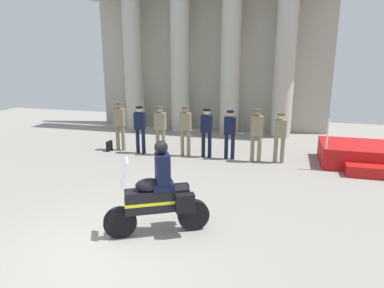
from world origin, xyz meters
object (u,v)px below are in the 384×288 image
at_px(officer_in_row_0, 120,122).
at_px(officer_in_row_4, 207,129).
at_px(reviewing_stand, 366,156).
at_px(officer_in_row_7, 280,134).
at_px(officer_in_row_6, 257,131).
at_px(officer_in_row_2, 160,127).
at_px(officer_in_row_3, 185,127).
at_px(officer_in_row_1, 140,126).
at_px(briefcase_on_ground, 109,146).
at_px(officer_in_row_5, 230,131).
at_px(motorcycle_with_rider, 161,196).

relative_size(officer_in_row_0, officer_in_row_4, 1.06).
bearing_deg(reviewing_stand, officer_in_row_7, -171.69).
height_order(officer_in_row_0, officer_in_row_6, officer_in_row_0).
distance_m(reviewing_stand, officer_in_row_6, 3.53).
relative_size(reviewing_stand, officer_in_row_2, 1.61).
bearing_deg(officer_in_row_3, officer_in_row_2, 5.20).
relative_size(officer_in_row_1, officer_in_row_2, 0.98).
bearing_deg(officer_in_row_4, officer_in_row_7, 178.81).
bearing_deg(reviewing_stand, briefcase_on_ground, -176.57).
bearing_deg(officer_in_row_2, officer_in_row_7, -178.98).
xyz_separation_m(officer_in_row_1, briefcase_on_ground, (-1.24, -0.01, -0.81)).
bearing_deg(officer_in_row_1, officer_in_row_0, -12.65).
bearing_deg(officer_in_row_4, reviewing_stand, -176.64).
bearing_deg(officer_in_row_2, briefcase_on_ground, -1.03).
bearing_deg(officer_in_row_7, officer_in_row_0, -1.51).
bearing_deg(officer_in_row_5, officer_in_row_7, 179.80).
distance_m(officer_in_row_0, officer_in_row_5, 4.03).
xyz_separation_m(officer_in_row_0, motorcycle_with_rider, (3.52, -5.39, -0.25)).
xyz_separation_m(officer_in_row_4, motorcycle_with_rider, (0.28, -5.35, -0.19)).
height_order(officer_in_row_4, officer_in_row_7, officer_in_row_4).
distance_m(officer_in_row_4, officer_in_row_5, 0.80).
bearing_deg(officer_in_row_7, officer_in_row_5, -0.20).
bearing_deg(officer_in_row_2, reviewing_stand, -176.41).
height_order(officer_in_row_1, officer_in_row_6, officer_in_row_6).
relative_size(officer_in_row_4, motorcycle_with_rider, 0.88).
bearing_deg(officer_in_row_4, officer_in_row_5, 176.81).
bearing_deg(motorcycle_with_rider, officer_in_row_2, -97.68).
distance_m(officer_in_row_1, officer_in_row_2, 0.76).
relative_size(reviewing_stand, officer_in_row_4, 1.65).
bearing_deg(officer_in_row_0, motorcycle_with_rider, 122.22).
distance_m(officer_in_row_6, motorcycle_with_rider, 5.42).
xyz_separation_m(officer_in_row_0, officer_in_row_3, (2.50, -0.10, -0.02)).
bearing_deg(officer_in_row_3, officer_in_row_5, 179.89).
bearing_deg(officer_in_row_2, officer_in_row_3, -174.80).
height_order(officer_in_row_2, officer_in_row_7, officer_in_row_2).
bearing_deg(officer_in_row_3, officer_in_row_7, 179.85).
xyz_separation_m(officer_in_row_3, motorcycle_with_rider, (1.02, -5.29, -0.23)).
xyz_separation_m(officer_in_row_1, officer_in_row_5, (3.16, 0.10, -0.02)).
distance_m(officer_in_row_3, officer_in_row_6, 2.41).
xyz_separation_m(officer_in_row_2, officer_in_row_3, (0.88, 0.09, 0.01)).
height_order(officer_in_row_3, officer_in_row_7, officer_in_row_3).
relative_size(officer_in_row_2, motorcycle_with_rider, 0.90).
bearing_deg(reviewing_stand, officer_in_row_5, -174.53).
bearing_deg(reviewing_stand, officer_in_row_4, -175.74).
relative_size(reviewing_stand, motorcycle_with_rider, 1.45).
distance_m(officer_in_row_0, motorcycle_with_rider, 6.45).
height_order(reviewing_stand, officer_in_row_6, officer_in_row_6).
height_order(officer_in_row_2, officer_in_row_4, officer_in_row_2).
xyz_separation_m(officer_in_row_1, officer_in_row_3, (1.63, 0.08, 0.03)).
xyz_separation_m(officer_in_row_2, officer_in_row_5, (2.41, 0.11, -0.04)).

